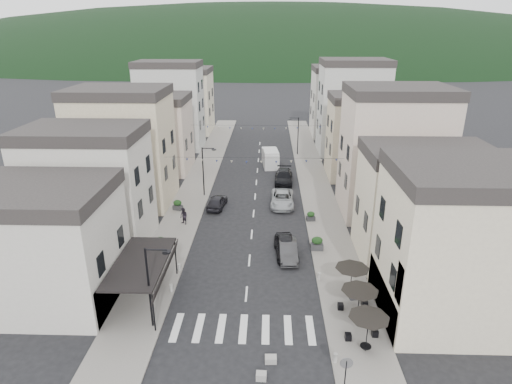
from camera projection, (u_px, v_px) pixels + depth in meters
ground at (241, 350)px, 26.78m from camera, size 700.00×700.00×0.00m
sidewalk_left at (200, 179)px, 56.82m from camera, size 4.00×76.00×0.12m
sidewalk_right at (313, 180)px, 56.38m from camera, size 4.00×76.00×0.12m
hill_backdrop at (268, 56)px, 306.55m from camera, size 640.00×360.00×70.00m
boutique_building at (28, 251)px, 30.45m from camera, size 12.00×8.00×8.00m
bistro_building at (463, 252)px, 28.29m from camera, size 10.00×8.00×10.00m
boutique_awning at (144, 263)px, 30.53m from camera, size 3.77×7.50×3.28m
buildings_row_left at (155, 124)px, 60.20m from camera, size 10.20×54.16×14.00m
buildings_row_right at (364, 126)px, 58.21m from camera, size 10.20×54.16×14.50m
cafe_terrace at (359, 294)px, 28.32m from camera, size 2.50×8.10×2.53m
streetlamp_left_near at (152, 280)px, 27.48m from camera, size 1.70×0.56×6.00m
streetlamp_left_far at (205, 167)px, 49.86m from camera, size 1.70×0.56×6.00m
streetlamp_right_far at (296, 132)px, 66.31m from camera, size 1.70×0.56×6.00m
traffic_sign at (346, 369)px, 22.65m from camera, size 0.70×0.07×2.70m
bollards at (246, 293)px, 31.76m from camera, size 11.66×10.26×0.60m
bunting_near at (254, 161)px, 45.26m from camera, size 19.00×0.28×0.62m
bunting_far at (258, 128)px, 60.18m from camera, size 19.00×0.28×0.62m
parked_car_a at (286, 247)px, 37.66m from camera, size 2.28×4.82×1.59m
parked_car_b at (288, 250)px, 37.25m from camera, size 1.65×4.37×1.43m
parked_car_c at (282, 199)px, 48.29m from camera, size 2.72×5.62×1.54m
parked_car_d at (284, 177)px, 55.24m from camera, size 2.48×5.61×1.60m
parked_car_e at (217, 202)px, 47.65m from camera, size 2.24×4.42×1.44m
delivery_van at (270, 158)px, 61.95m from camera, size 2.60×5.39×2.49m
pedestrian_a at (166, 247)px, 37.29m from camera, size 0.71×0.59×1.68m
pedestrian_b at (184, 216)px, 43.28m from camera, size 1.08×1.04×1.75m
concrete_block_b at (261, 376)px, 24.45m from camera, size 0.62×0.47×0.45m
concrete_block_c at (271, 359)px, 25.72m from camera, size 0.72×0.52×0.40m
planter_la at (161, 243)px, 38.48m from camera, size 1.11×0.64×1.21m
planter_lb at (178, 205)px, 46.82m from camera, size 1.17×0.88×1.16m
planter_ra at (356, 292)px, 31.47m from camera, size 1.04×0.72×1.06m
planter_rb at (317, 243)px, 38.38m from camera, size 1.15×0.64×1.28m
planter_rc at (311, 216)px, 44.22m from camera, size 0.97×0.62×1.02m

